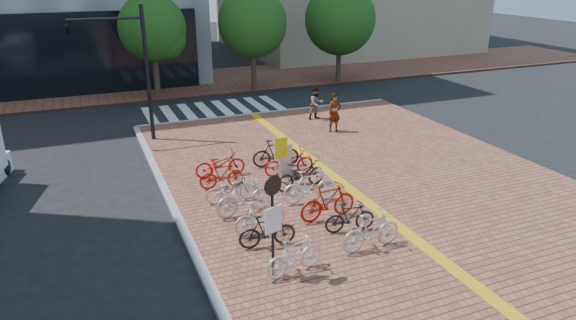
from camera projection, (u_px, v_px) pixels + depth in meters
name	position (u px, v px, depth m)	size (l,w,h in m)	color
ground	(315.00, 220.00, 16.12)	(120.00, 120.00, 0.00)	black
sidewalk	(509.00, 281.00, 12.85)	(14.00, 34.00, 0.15)	brown
tactile_strip	(478.00, 288.00, 12.46)	(0.40, 34.00, 0.01)	orange
kerb_north	(270.00, 113.00, 27.52)	(14.00, 0.25, 0.15)	gray
far_sidewalk	(180.00, 84.00, 34.22)	(70.00, 8.00, 0.15)	brown
crosswalk	(215.00, 110.00, 28.38)	(7.50, 4.00, 0.01)	silver
street_trees	(269.00, 24.00, 31.53)	(16.20, 4.60, 6.35)	#38281E
bike_0	(294.00, 256.00, 12.90)	(0.47, 1.68, 1.01)	white
bike_1	(267.00, 231.00, 14.14)	(0.46, 1.61, 0.97)	black
bike_2	(260.00, 216.00, 14.95)	(0.48, 1.69, 1.02)	silver
bike_3	(244.00, 197.00, 15.99)	(0.54, 1.93, 1.16)	#BCBCC1
bike_4	(231.00, 189.00, 16.89)	(0.60, 1.72, 0.90)	#AEAEB3
bike_5	(222.00, 175.00, 17.92)	(0.45, 1.60, 0.96)	#AD1E0C
bike_6	(220.00, 164.00, 18.90)	(0.65, 1.86, 0.98)	red
bike_7	(371.00, 231.00, 14.01)	(0.52, 1.85, 1.11)	silver
bike_8	(350.00, 217.00, 14.97)	(0.44, 1.54, 0.93)	black
bike_9	(328.00, 202.00, 15.69)	(0.54, 1.92, 1.15)	#A51A0B
bike_10	(310.00, 186.00, 16.80)	(0.54, 1.90, 1.14)	white
bike_11	(301.00, 174.00, 17.88)	(0.68, 1.96, 1.03)	black
bike_12	(289.00, 162.00, 19.03)	(0.66, 1.90, 1.00)	red
bike_13	(276.00, 153.00, 19.81)	(0.52, 1.83, 1.10)	black
pedestrian_a	(334.00, 113.00, 23.90)	(0.67, 0.44, 1.83)	gray
pedestrian_b	(316.00, 103.00, 25.90)	(0.79, 0.62, 1.62)	#4B545F
utility_box	(283.00, 160.00, 19.01)	(0.55, 0.40, 1.20)	#B7B6BB
yellow_sign	(281.00, 152.00, 18.08)	(0.46, 0.10, 1.71)	#B7B7BC
notice_sign	(273.00, 214.00, 12.35)	(0.49, 0.20, 2.75)	black
traffic_light_pole	(112.00, 50.00, 21.26)	(3.14, 1.21, 5.85)	black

